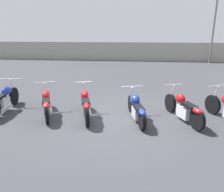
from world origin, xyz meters
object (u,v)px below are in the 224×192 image
object	(u,v)px
motorcycle_slot_3	(136,108)
motorcycle_slot_4	(184,108)
motorcycle_slot_0	(4,100)
motorcycle_slot_2	(85,105)
light_pole_left	(217,1)
motorcycle_slot_1	(47,103)

from	to	relation	value
motorcycle_slot_3	motorcycle_slot_4	distance (m)	1.46
motorcycle_slot_0	motorcycle_slot_2	xyz separation A→B (m)	(2.89, -0.21, 0.00)
light_pole_left	motorcycle_slot_4	xyz separation A→B (m)	(-4.87, -13.58, -4.64)
motorcycle_slot_3	motorcycle_slot_4	xyz separation A→B (m)	(1.45, 0.13, 0.01)
motorcycle_slot_1	motorcycle_slot_2	distance (m)	1.30
light_pole_left	motorcycle_slot_0	size ratio (longest dim) A/B	4.03
motorcycle_slot_0	motorcycle_slot_1	size ratio (longest dim) A/B	1.12
motorcycle_slot_1	motorcycle_slot_4	world-z (taller)	motorcycle_slot_1
light_pole_left	motorcycle_slot_4	distance (m)	15.15
light_pole_left	motorcycle_slot_2	xyz separation A→B (m)	(-7.94, -13.68, -4.62)
motorcycle_slot_2	motorcycle_slot_3	size ratio (longest dim) A/B	1.02
motorcycle_slot_4	motorcycle_slot_0	bearing A→B (deg)	158.19
light_pole_left	motorcycle_slot_3	distance (m)	15.79
motorcycle_slot_1	light_pole_left	bearing A→B (deg)	32.97
motorcycle_slot_2	motorcycle_slot_4	bearing A→B (deg)	-15.02
motorcycle_slot_4	light_pole_left	bearing A→B (deg)	49.55
motorcycle_slot_3	motorcycle_slot_4	bearing A→B (deg)	-8.82
motorcycle_slot_1	motorcycle_slot_4	bearing A→B (deg)	-21.92
motorcycle_slot_1	motorcycle_slot_2	world-z (taller)	motorcycle_slot_2
motorcycle_slot_0	motorcycle_slot_4	world-z (taller)	motorcycle_slot_0
light_pole_left	motorcycle_slot_2	world-z (taller)	light_pole_left
motorcycle_slot_2	motorcycle_slot_4	world-z (taller)	motorcycle_slot_2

